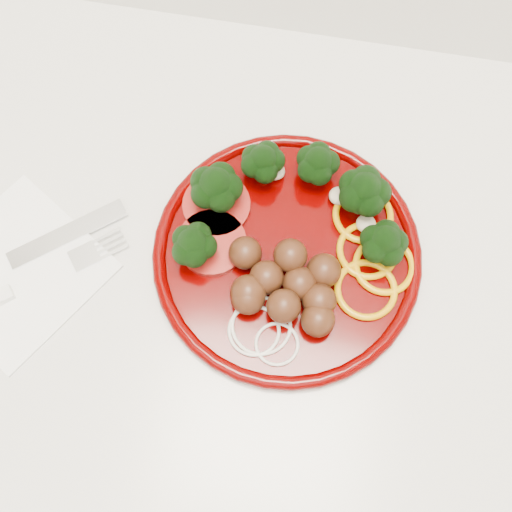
# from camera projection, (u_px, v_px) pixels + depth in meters

# --- Properties ---
(counter) EXTENTS (2.40, 0.60, 0.90)m
(counter) POSITION_uv_depth(u_px,v_px,m) (173.00, 340.00, 1.08)
(counter) COLOR silver
(counter) RESTS_ON ground
(plate) EXTENTS (0.27, 0.27, 0.06)m
(plate) POSITION_uv_depth(u_px,v_px,m) (288.00, 244.00, 0.64)
(plate) COLOR #450000
(plate) RESTS_ON counter
(napkin) EXTENTS (0.21, 0.21, 0.00)m
(napkin) POSITION_uv_depth(u_px,v_px,m) (17.00, 271.00, 0.65)
(napkin) COLOR white
(napkin) RESTS_ON counter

